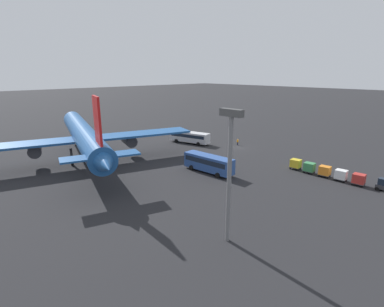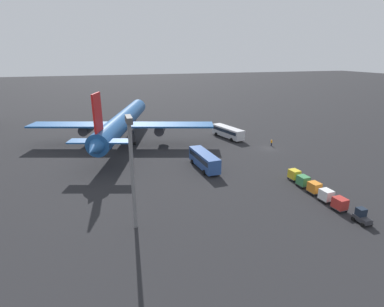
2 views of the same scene
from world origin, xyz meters
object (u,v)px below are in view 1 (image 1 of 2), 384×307
baggage_tug (384,185)px  cargo_cart_white (341,175)px  airplane (84,135)px  shuttle_bus_near (190,136)px  cargo_cart_yellow (296,164)px  cargo_cart_orange (325,171)px  cargo_cart_green (309,167)px  worker_person (238,142)px  shuttle_bus_far (209,162)px  cargo_cart_red (359,179)px

baggage_tug → cargo_cart_white: (6.66, 0.39, 0.25)m
airplane → baggage_tug: size_ratio=21.53×
cargo_cart_white → shuttle_bus_near: bearing=-0.9°
baggage_tug → cargo_cart_yellow: bearing=1.8°
cargo_cart_white → cargo_cart_orange: same height
baggage_tug → cargo_cart_green: 12.62m
baggage_tug → worker_person: 37.19m
airplane → baggage_tug: (-50.03, -28.17, -4.93)m
shuttle_bus_far → worker_person: bearing=-69.2°
cargo_cart_red → cargo_cart_white: bearing=-0.9°
airplane → cargo_cart_white: size_ratio=24.95×
shuttle_bus_far → cargo_cart_orange: 21.80m
shuttle_bus_far → cargo_cart_yellow: shuttle_bus_far is taller
cargo_cart_yellow → worker_person: bearing=-20.9°
worker_person → cargo_cart_red: (-32.65, 8.32, 0.32)m
airplane → shuttle_bus_far: (-23.50, -14.13, -3.85)m
shuttle_bus_near → baggage_tug: size_ratio=4.83×
cargo_cart_red → cargo_cart_orange: (5.95, -0.16, 0.00)m
shuttle_bus_near → shuttle_bus_far: bearing=131.0°
shuttle_bus_far → cargo_cart_orange: shuttle_bus_far is taller
airplane → baggage_tug: bearing=-133.2°
cargo_cart_orange → cargo_cart_green: 2.98m
cargo_cart_white → cargo_cart_yellow: 8.93m
cargo_cart_white → cargo_cart_yellow: (8.93, -0.37, 0.00)m
cargo_cart_green → shuttle_bus_far: bearing=44.6°
shuttle_bus_far → cargo_cart_green: (-13.92, -13.73, -0.83)m
shuttle_bus_near → worker_person: 13.08m
baggage_tug → cargo_cart_red: size_ratio=1.16×
cargo_cart_green → cargo_cart_yellow: same height
cargo_cart_red → cargo_cart_yellow: (11.90, -0.42, 0.00)m
shuttle_bus_far → cargo_cart_yellow: 17.79m
baggage_tug → cargo_cart_green: size_ratio=1.16×
cargo_cart_orange → baggage_tug: bearing=-178.3°
shuttle_bus_near → cargo_cart_green: shuttle_bus_near is taller
shuttle_bus_far → cargo_cart_green: bearing=-138.7°
cargo_cart_white → cargo_cart_orange: bearing=-2.1°
shuttle_bus_far → cargo_cart_orange: bearing=-144.1°
shuttle_bus_far → cargo_cart_green: 19.57m
cargo_cart_green → cargo_cart_red: bearing=179.1°
shuttle_bus_far → baggage_tug: 30.03m
shuttle_bus_near → shuttle_bus_far: size_ratio=1.08×
shuttle_bus_near → worker_person: size_ratio=6.76×
cargo_cart_orange → cargo_cart_yellow: same height
airplane → cargo_cart_green: bearing=-125.9°
airplane → cargo_cart_red: bearing=-131.7°
baggage_tug → cargo_cart_red: bearing=8.5°
airplane → cargo_cart_red: (-46.34, -27.72, -4.68)m
cargo_cart_orange → shuttle_bus_far: bearing=39.1°
cargo_cart_white → cargo_cart_green: bearing=-0.9°
cargo_cart_white → cargo_cart_red: bearing=179.1°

